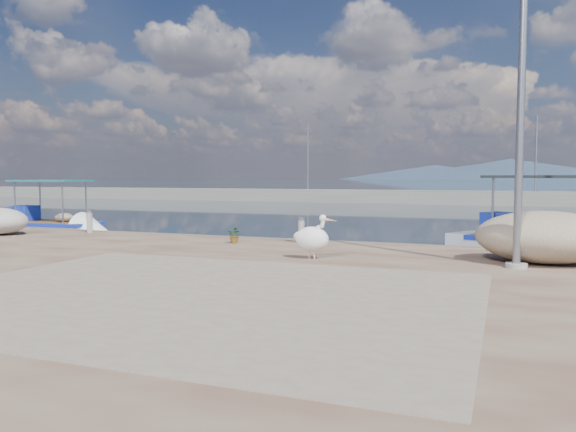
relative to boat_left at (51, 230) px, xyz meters
The scene contains 12 objects.
ground 13.94m from the boat_left, 31.09° to the right, with size 1400.00×1400.00×0.00m, color #162635.
quay_patch 16.48m from the boat_left, 38.24° to the right, with size 9.00×7.00×0.01m, color gray.
breakwater 34.91m from the boat_left, 70.01° to the left, with size 120.00×2.20×7.50m.
mountains 643.08m from the boat_left, 88.54° to the left, with size 370.00×280.00×22.00m.
boat_left is the anchor object (origin of this frame).
boat_right 18.74m from the boat_left, ahead, with size 6.09×4.75×2.86m.
pelican 14.76m from the boat_left, 23.55° to the right, with size 1.10×0.63×1.04m.
lamp_post 19.07m from the boat_left, 17.14° to the right, with size 0.44×0.96×7.00m.
bollard_near 12.53m from the boat_left, 13.53° to the right, with size 0.24×0.24×0.74m.
bollard_far 5.24m from the boat_left, 31.98° to the right, with size 0.26×0.26×0.79m.
potted_plant 11.06m from the boat_left, 19.56° to the right, with size 0.41×0.36×0.46m, color #33722D.
net_pile_c 19.07m from the boat_left, 14.05° to the right, with size 2.95×2.11×1.16m, color tan.
Camera 1 is at (5.70, -10.91, 2.40)m, focal length 35.00 mm.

